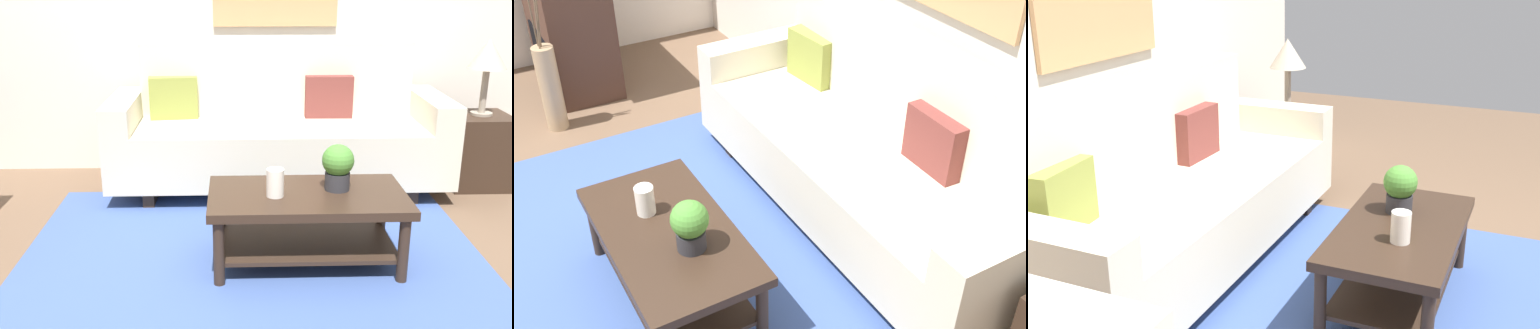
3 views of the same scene
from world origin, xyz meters
The scene contains 10 objects.
wall_back centered at (0.00, 2.23, 1.35)m, with size 5.73×0.10×2.70m, color silver.
area_rug centered at (0.00, 0.50, 0.01)m, with size 2.70×2.16×0.01m, color #3D5693.
couch centered at (0.23, 1.70, 0.43)m, with size 2.48×0.84×1.08m.
throw_pillow_olive centered at (-0.56, 1.82, 0.68)m, with size 0.36×0.12×0.32m, color olive.
throw_pillow_maroon centered at (0.62, 1.82, 0.68)m, with size 0.36×0.12×0.32m, color brown.
coffee_table centered at (0.30, 0.44, 0.31)m, with size 1.10×0.60×0.43m.
tabletop_vase centered at (0.12, 0.40, 0.51)m, with size 0.10×0.10×0.16m, color white.
potted_plant_tabletop centered at (0.48, 0.49, 0.57)m, with size 0.18×0.18×0.26m.
side_table centered at (1.77, 1.68, 0.28)m, with size 0.44×0.44×0.56m, color #332319.
table_lamp centered at (1.77, 1.68, 0.99)m, with size 0.28×0.28×0.57m.
Camera 3 is at (-2.61, -0.17, 1.77)m, focal length 44.07 mm.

